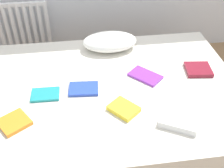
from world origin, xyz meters
name	(u,v)px	position (x,y,z in m)	size (l,w,h in m)	color
ground_plane	(113,130)	(0.00, 0.00, 0.00)	(8.00, 8.00, 0.00)	#93704C
bed	(113,110)	(0.00, 0.00, 0.25)	(2.00, 1.50, 0.50)	brown
radiator	(21,28)	(-0.83, 1.20, 0.42)	(0.61, 0.04, 0.57)	white
pillow	(110,41)	(0.05, 0.54, 0.57)	(0.48, 0.30, 0.14)	white
textbook_yellow	(124,109)	(0.04, -0.28, 0.52)	(0.19, 0.15, 0.04)	yellow
textbook_teal	(45,94)	(-0.50, -0.04, 0.51)	(0.20, 0.14, 0.02)	teal
textbook_white	(179,121)	(0.37, -0.44, 0.52)	(0.24, 0.17, 0.05)	white
textbook_purple	(145,76)	(0.27, 0.08, 0.51)	(0.25, 0.15, 0.02)	purple
textbook_orange	(14,122)	(-0.69, -0.30, 0.51)	(0.18, 0.18, 0.03)	orange
textbook_maroon	(198,69)	(0.71, 0.10, 0.52)	(0.20, 0.19, 0.03)	maroon
textbook_blue	(84,89)	(-0.22, -0.02, 0.51)	(0.22, 0.15, 0.02)	#2847B7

